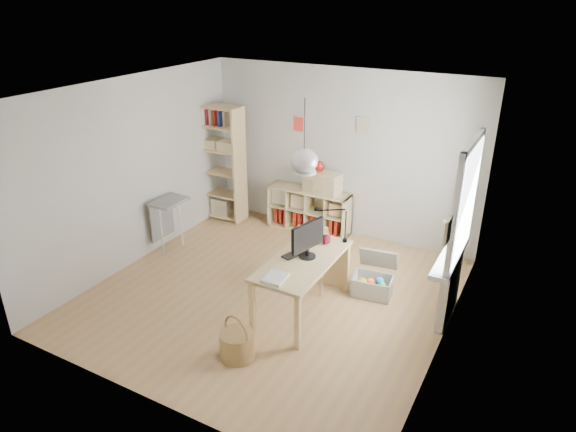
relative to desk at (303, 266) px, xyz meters
The scene contains 20 objects.
ground 0.87m from the desk, 164.74° to the left, with size 4.50×4.50×0.00m, color #A67B53.
room_shell 1.34m from the desk, 164.74° to the left, with size 4.50×4.50×4.50m.
window_unit 2.04m from the desk, 24.12° to the left, with size 0.07×1.16×1.46m.
radiator 1.82m from the desk, 24.58° to the left, with size 0.10×0.80×0.80m, color silver.
windowsill 1.77m from the desk, 25.25° to the left, with size 0.22×1.20×0.06m, color white.
desk is the anchor object (origin of this frame).
cube_shelf 2.48m from the desk, 114.61° to the left, with size 1.40×0.38×0.72m.
tall_bookshelf 3.27m from the desk, 142.99° to the left, with size 0.80×0.38×2.00m.
side_table 2.64m from the desk, 169.06° to the left, with size 0.40×0.55×0.85m.
chair 0.64m from the desk, 106.17° to the left, with size 0.52×0.52×0.84m.
wicker_basket 1.26m from the desk, 101.18° to the right, with size 0.39×0.39×0.53m.
storage_chest 1.16m from the desk, 52.32° to the left, with size 0.59×0.64×0.55m.
monitor 0.36m from the desk, 70.67° to the left, with size 0.21×0.52×0.46m.
keyboard 0.18m from the desk, 158.98° to the left, with size 0.13×0.35×0.02m, color black.
task_lamp 0.74m from the desk, 84.49° to the left, with size 0.43×0.16×0.46m.
yarn_ball 0.53m from the desk, 81.10° to the left, with size 0.13×0.13×0.13m, color #440910.
paper_tray 0.58m from the desk, 95.97° to the right, with size 0.24×0.30×0.03m, color white.
drawer_chest 2.33m from the desk, 109.32° to the left, with size 0.61×0.28×0.35m, color beige.
red_vase 2.39m from the desk, 110.57° to the left, with size 0.15×0.15×0.18m, color maroon.
potted_plant 1.96m from the desk, 35.02° to the left, with size 0.34×0.29×0.37m, color #3B722A.
Camera 1 is at (3.02, -5.05, 3.77)m, focal length 32.00 mm.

